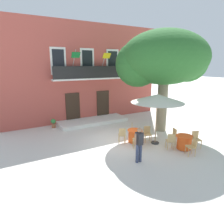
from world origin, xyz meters
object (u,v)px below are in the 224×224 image
(cafe_table_near_tree, at_px, (135,136))
(cafe_chair_middle_0, at_px, (171,140))
(cafe_chair_middle_2, at_px, (196,138))
(cafe_chair_near_tree_0, at_px, (147,133))
(pedestrian_near_entrance, at_px, (139,143))
(cafe_umbrella, at_px, (157,99))
(cafe_chair_near_tree_1, at_px, (134,129))
(ground_planter_left, at_px, (53,123))
(cafe_table_middle, at_px, (184,142))
(cafe_chair_near_tree_3, at_px, (138,139))
(cafe_chair_middle_3, at_px, (176,135))
(cafe_chair_middle_1, at_px, (192,145))
(plane_tree, at_px, (163,60))
(cafe_chair_near_tree_2, at_px, (122,134))

(cafe_table_near_tree, distance_m, cafe_chair_middle_0, 2.04)
(cafe_chair_middle_2, bearing_deg, cafe_chair_near_tree_0, 132.33)
(pedestrian_near_entrance, bearing_deg, cafe_umbrella, 31.22)
(cafe_chair_near_tree_1, relative_size, ground_planter_left, 1.41)
(cafe_chair_near_tree_1, xyz_separation_m, cafe_table_middle, (1.37, -2.69, -0.14))
(cafe_chair_near_tree_3, height_order, cafe_chair_middle_3, same)
(cafe_table_near_tree, xyz_separation_m, ground_planter_left, (-3.49, 5.04, -0.03))
(cafe_chair_near_tree_1, height_order, cafe_chair_middle_1, same)
(cafe_table_middle, bearing_deg, plane_tree, 71.46)
(cafe_chair_near_tree_3, distance_m, cafe_table_middle, 2.45)
(cafe_table_near_tree, height_order, cafe_chair_middle_0, cafe_chair_middle_0)
(plane_tree, distance_m, cafe_chair_middle_0, 5.25)
(cafe_chair_near_tree_3, xyz_separation_m, pedestrian_near_entrance, (-0.92, -1.31, 0.42))
(cafe_chair_middle_0, bearing_deg, cafe_table_middle, -24.00)
(cafe_chair_middle_2, bearing_deg, cafe_table_middle, 168.09)
(cafe_umbrella, bearing_deg, ground_planter_left, 127.62)
(cafe_chair_middle_1, distance_m, pedestrian_near_entrance, 2.85)
(pedestrian_near_entrance, bearing_deg, cafe_chair_near_tree_0, 42.18)
(cafe_chair_middle_2, bearing_deg, pedestrian_near_entrance, 176.97)
(cafe_table_near_tree, bearing_deg, cafe_chair_near_tree_3, -113.13)
(cafe_chair_middle_0, distance_m, cafe_umbrella, 2.33)
(cafe_chair_near_tree_0, height_order, ground_planter_left, cafe_chair_near_tree_0)
(cafe_table_near_tree, xyz_separation_m, cafe_table_middle, (1.75, -2.04, 0.00))
(cafe_chair_near_tree_2, relative_size, cafe_umbrella, 0.31)
(cafe_chair_near_tree_3, bearing_deg, cafe_chair_middle_1, -48.98)
(cafe_chair_middle_0, distance_m, cafe_chair_middle_2, 1.50)
(cafe_chair_near_tree_2, distance_m, cafe_chair_middle_2, 4.03)
(cafe_chair_middle_3, bearing_deg, ground_planter_left, 130.45)
(cafe_chair_near_tree_2, height_order, ground_planter_left, cafe_chair_near_tree_2)
(cafe_chair_near_tree_1, distance_m, cafe_chair_near_tree_3, 1.50)
(plane_tree, xyz_separation_m, cafe_chair_near_tree_3, (-3.04, -1.63, -4.18))
(cafe_chair_near_tree_2, xyz_separation_m, cafe_table_middle, (2.45, -2.31, -0.14))
(cafe_chair_middle_1, height_order, cafe_umbrella, cafe_umbrella)
(cafe_chair_middle_2, distance_m, cafe_umbrella, 3.00)
(cafe_umbrella, bearing_deg, cafe_chair_middle_3, -31.66)
(cafe_table_middle, bearing_deg, cafe_chair_middle_2, -11.91)
(cafe_table_near_tree, xyz_separation_m, cafe_chair_near_tree_3, (-0.30, -0.69, 0.14))
(cafe_umbrella, bearing_deg, cafe_table_middle, -58.80)
(cafe_chair_near_tree_3, xyz_separation_m, cafe_chair_middle_0, (1.35, -1.04, 0.00))
(cafe_chair_near_tree_1, xyz_separation_m, cafe_chair_near_tree_3, (-0.67, -1.35, 0.00))
(plane_tree, relative_size, pedestrian_near_entrance, 3.92)
(cafe_chair_near_tree_2, distance_m, cafe_chair_middle_1, 3.74)
(cafe_chair_near_tree_0, bearing_deg, cafe_table_near_tree, 160.57)
(cafe_chair_near_tree_1, bearing_deg, cafe_chair_near_tree_2, -160.61)
(ground_planter_left, bearing_deg, cafe_table_near_tree, -55.30)
(cafe_chair_middle_1, bearing_deg, cafe_table_near_tree, 118.51)
(pedestrian_near_entrance, bearing_deg, cafe_chair_middle_0, 6.67)
(cafe_chair_near_tree_2, height_order, pedestrian_near_entrance, pedestrian_near_entrance)
(cafe_chair_middle_1, bearing_deg, pedestrian_near_entrance, 164.53)
(cafe_chair_middle_2, relative_size, ground_planter_left, 1.41)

